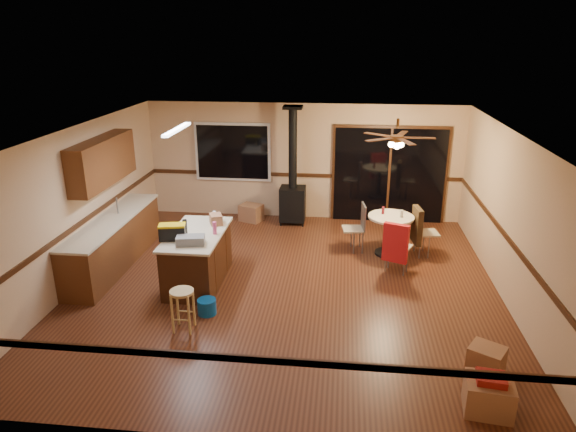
# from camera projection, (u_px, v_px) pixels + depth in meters

# --- Properties ---
(floor) EXTENTS (7.00, 7.00, 0.00)m
(floor) POSITION_uv_depth(u_px,v_px,m) (286.00, 286.00, 8.65)
(floor) COLOR #4E2615
(floor) RESTS_ON ground
(ceiling) EXTENTS (7.00, 7.00, 0.00)m
(ceiling) POSITION_uv_depth(u_px,v_px,m) (286.00, 133.00, 7.77)
(ceiling) COLOR silver
(ceiling) RESTS_ON ground
(wall_back) EXTENTS (7.00, 0.00, 7.00)m
(wall_back) POSITION_uv_depth(u_px,v_px,m) (304.00, 162.00, 11.49)
(wall_back) COLOR tan
(wall_back) RESTS_ON ground
(wall_front) EXTENTS (7.00, 0.00, 7.00)m
(wall_front) POSITION_uv_depth(u_px,v_px,m) (245.00, 333.00, 4.93)
(wall_front) COLOR tan
(wall_front) RESTS_ON ground
(wall_left) EXTENTS (0.00, 7.00, 7.00)m
(wall_left) POSITION_uv_depth(u_px,v_px,m) (78.00, 206.00, 8.57)
(wall_left) COLOR tan
(wall_left) RESTS_ON ground
(wall_right) EXTENTS (0.00, 7.00, 7.00)m
(wall_right) POSITION_uv_depth(u_px,v_px,m) (513.00, 222.00, 7.85)
(wall_right) COLOR tan
(wall_right) RESTS_ON ground
(chair_rail) EXTENTS (7.00, 7.00, 0.08)m
(chair_rail) POSITION_uv_depth(u_px,v_px,m) (286.00, 231.00, 8.31)
(chair_rail) COLOR #361C0D
(chair_rail) RESTS_ON ground
(window) EXTENTS (1.72, 0.10, 1.32)m
(window) POSITION_uv_depth(u_px,v_px,m) (233.00, 152.00, 11.54)
(window) COLOR black
(window) RESTS_ON ground
(sliding_door) EXTENTS (2.52, 0.10, 2.10)m
(sliding_door) POSITION_uv_depth(u_px,v_px,m) (389.00, 176.00, 11.33)
(sliding_door) COLOR black
(sliding_door) RESTS_ON ground
(lower_cabinets) EXTENTS (0.60, 3.00, 0.86)m
(lower_cabinets) POSITION_uv_depth(u_px,v_px,m) (114.00, 243.00, 9.30)
(lower_cabinets) COLOR #5B3017
(lower_cabinets) RESTS_ON ground
(countertop) EXTENTS (0.64, 3.04, 0.04)m
(countertop) POSITION_uv_depth(u_px,v_px,m) (111.00, 220.00, 9.15)
(countertop) COLOR beige
(countertop) RESTS_ON lower_cabinets
(upper_cabinets) EXTENTS (0.35, 2.00, 0.80)m
(upper_cabinets) POSITION_uv_depth(u_px,v_px,m) (103.00, 161.00, 9.01)
(upper_cabinets) COLOR #5B3017
(upper_cabinets) RESTS_ON ground
(kitchen_island) EXTENTS (0.88, 1.68, 0.90)m
(kitchen_island) POSITION_uv_depth(u_px,v_px,m) (198.00, 258.00, 8.65)
(kitchen_island) COLOR #381C0E
(kitchen_island) RESTS_ON ground
(wood_stove) EXTENTS (0.55, 0.50, 2.52)m
(wood_stove) POSITION_uv_depth(u_px,v_px,m) (293.00, 192.00, 11.28)
(wood_stove) COLOR black
(wood_stove) RESTS_ON ground
(ceiling_fan) EXTENTS (0.24, 0.24, 0.55)m
(ceiling_fan) POSITION_uv_depth(u_px,v_px,m) (397.00, 141.00, 9.16)
(ceiling_fan) COLOR brown
(ceiling_fan) RESTS_ON ceiling
(fluorescent_strip) EXTENTS (0.10, 1.20, 0.04)m
(fluorescent_strip) POSITION_uv_depth(u_px,v_px,m) (177.00, 130.00, 8.25)
(fluorescent_strip) COLOR white
(fluorescent_strip) RESTS_ON ceiling
(toolbox_grey) EXTENTS (0.47, 0.32, 0.14)m
(toolbox_grey) POSITION_uv_depth(u_px,v_px,m) (191.00, 240.00, 8.02)
(toolbox_grey) COLOR slate
(toolbox_grey) RESTS_ON kitchen_island
(toolbox_black) EXTENTS (0.44, 0.29, 0.23)m
(toolbox_black) POSITION_uv_depth(u_px,v_px,m) (172.00, 233.00, 8.19)
(toolbox_black) COLOR black
(toolbox_black) RESTS_ON kitchen_island
(toolbox_yellow_lid) EXTENTS (0.45, 0.30, 0.03)m
(toolbox_yellow_lid) POSITION_uv_depth(u_px,v_px,m) (172.00, 225.00, 8.15)
(toolbox_yellow_lid) COLOR gold
(toolbox_yellow_lid) RESTS_ON toolbox_black
(box_on_island) EXTENTS (0.28, 0.32, 0.18)m
(box_on_island) POSITION_uv_depth(u_px,v_px,m) (216.00, 219.00, 8.86)
(box_on_island) COLOR #936141
(box_on_island) RESTS_ON kitchen_island
(bottle_dark) EXTENTS (0.10, 0.10, 0.26)m
(bottle_dark) POSITION_uv_depth(u_px,v_px,m) (185.00, 227.00, 8.38)
(bottle_dark) COLOR black
(bottle_dark) RESTS_ON kitchen_island
(bottle_pink) EXTENTS (0.08, 0.08, 0.21)m
(bottle_pink) POSITION_uv_depth(u_px,v_px,m) (215.00, 228.00, 8.42)
(bottle_pink) COLOR #D84C8C
(bottle_pink) RESTS_ON kitchen_island
(bottle_white) EXTENTS (0.06, 0.06, 0.18)m
(bottle_white) POSITION_uv_depth(u_px,v_px,m) (215.00, 216.00, 9.03)
(bottle_white) COLOR white
(bottle_white) RESTS_ON kitchen_island
(bar_stool) EXTENTS (0.42, 0.42, 0.62)m
(bar_stool) POSITION_uv_depth(u_px,v_px,m) (183.00, 310.00, 7.29)
(bar_stool) COLOR tan
(bar_stool) RESTS_ON floor
(blue_bucket) EXTENTS (0.31, 0.31, 0.24)m
(blue_bucket) POSITION_uv_depth(u_px,v_px,m) (207.00, 307.00, 7.76)
(blue_bucket) COLOR #0B4FA5
(blue_bucket) RESTS_ON floor
(dining_table) EXTENTS (0.86, 0.86, 0.78)m
(dining_table) POSITION_uv_depth(u_px,v_px,m) (390.00, 228.00, 9.73)
(dining_table) COLOR black
(dining_table) RESTS_ON ground
(glass_red) EXTENTS (0.06, 0.06, 0.14)m
(glass_red) POSITION_uv_depth(u_px,v_px,m) (383.00, 210.00, 9.73)
(glass_red) COLOR #590C14
(glass_red) RESTS_ON dining_table
(glass_cream) EXTENTS (0.07, 0.07, 0.14)m
(glass_cream) POSITION_uv_depth(u_px,v_px,m) (402.00, 214.00, 9.55)
(glass_cream) COLOR beige
(glass_cream) RESTS_ON dining_table
(chair_left) EXTENTS (0.45, 0.45, 0.51)m
(chair_left) POSITION_uv_depth(u_px,v_px,m) (359.00, 222.00, 9.87)
(chair_left) COLOR tan
(chair_left) RESTS_ON ground
(chair_near) EXTENTS (0.57, 0.59, 0.70)m
(chair_near) POSITION_uv_depth(u_px,v_px,m) (396.00, 243.00, 8.89)
(chair_near) COLOR tan
(chair_near) RESTS_ON ground
(chair_right) EXTENTS (0.52, 0.48, 0.70)m
(chair_right) POSITION_uv_depth(u_px,v_px,m) (418.00, 226.00, 9.67)
(chair_right) COLOR tan
(chair_right) RESTS_ON ground
(box_under_window) EXTENTS (0.58, 0.52, 0.38)m
(box_under_window) POSITION_uv_depth(u_px,v_px,m) (251.00, 213.00, 11.60)
(box_under_window) COLOR #936141
(box_under_window) RESTS_ON floor
(box_corner_a) EXTENTS (0.57, 0.49, 0.39)m
(box_corner_a) POSITION_uv_depth(u_px,v_px,m) (488.00, 396.00, 5.73)
(box_corner_a) COLOR #936141
(box_corner_a) RESTS_ON floor
(box_corner_b) EXTENTS (0.53, 0.51, 0.33)m
(box_corner_b) POSITION_uv_depth(u_px,v_px,m) (486.00, 359.00, 6.44)
(box_corner_b) COLOR #936141
(box_corner_b) RESTS_ON floor
(box_small_red) EXTENTS (0.34, 0.30, 0.08)m
(box_small_red) POSITION_uv_depth(u_px,v_px,m) (491.00, 378.00, 5.65)
(box_small_red) COLOR maroon
(box_small_red) RESTS_ON box_corner_a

